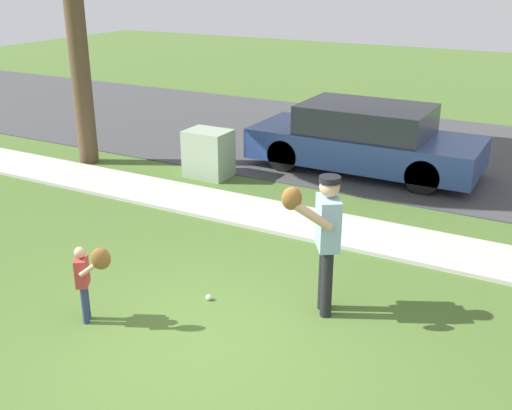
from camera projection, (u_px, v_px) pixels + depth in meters
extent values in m
plane|color=#4C6B2D|center=(330.00, 232.00, 9.59)|extent=(48.00, 48.00, 0.00)
cube|color=beige|center=(332.00, 228.00, 9.66)|extent=(36.00, 1.20, 0.06)
cube|color=#424244|center=(417.00, 151.00, 13.75)|extent=(36.00, 6.80, 0.02)
cylinder|color=black|center=(327.00, 283.00, 7.15)|extent=(0.13, 0.13, 0.85)
cylinder|color=black|center=(324.00, 277.00, 7.31)|extent=(0.13, 0.13, 0.85)
cube|color=#8CADC6|center=(328.00, 223.00, 6.97)|extent=(0.41, 0.47, 0.60)
sphere|color=tan|center=(330.00, 187.00, 6.81)|extent=(0.23, 0.23, 0.23)
cylinder|color=black|center=(330.00, 179.00, 6.78)|extent=(0.24, 0.24, 0.07)
cylinder|color=tan|center=(310.00, 214.00, 6.63)|extent=(0.49, 0.37, 0.41)
ellipsoid|color=brown|center=(292.00, 198.00, 6.55)|extent=(0.26, 0.24, 0.26)
cylinder|color=tan|center=(324.00, 213.00, 7.19)|extent=(0.10, 0.10, 0.57)
cylinder|color=navy|center=(86.00, 301.00, 7.15)|extent=(0.07, 0.07, 0.47)
cylinder|color=navy|center=(85.00, 305.00, 7.06)|extent=(0.07, 0.07, 0.47)
cube|color=#B73838|center=(82.00, 272.00, 6.96)|extent=(0.23, 0.26, 0.33)
sphere|color=tan|center=(80.00, 252.00, 6.87)|extent=(0.13, 0.13, 0.13)
cylinder|color=tan|center=(84.00, 265.00, 7.09)|extent=(0.06, 0.06, 0.31)
cylinder|color=tan|center=(91.00, 267.00, 6.80)|extent=(0.27, 0.20, 0.23)
ellipsoid|color=brown|center=(101.00, 259.00, 6.77)|extent=(0.26, 0.24, 0.26)
sphere|color=white|center=(209.00, 297.00, 7.62)|extent=(0.07, 0.07, 0.07)
cube|color=#9EB293|center=(208.00, 154.00, 11.98)|extent=(0.84, 0.65, 0.92)
cylinder|color=brown|center=(75.00, 23.00, 12.01)|extent=(0.39, 0.39, 5.66)
cube|color=#2D478C|center=(364.00, 147.00, 12.27)|extent=(4.50, 1.80, 0.60)
cube|color=#2D333D|center=(366.00, 119.00, 12.06)|extent=(2.48, 1.66, 0.55)
cylinder|color=black|center=(444.00, 154.00, 12.35)|extent=(0.64, 0.22, 0.64)
cylinder|color=black|center=(423.00, 176.00, 11.06)|extent=(0.64, 0.22, 0.64)
cylinder|color=black|center=(315.00, 137.00, 13.60)|extent=(0.64, 0.22, 0.64)
cylinder|color=black|center=(284.00, 155.00, 12.31)|extent=(0.64, 0.22, 0.64)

